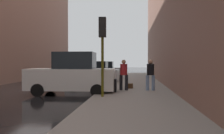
{
  "coord_description": "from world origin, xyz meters",
  "views": [
    {
      "loc": [
        5.9,
        -12.4,
        1.72
      ],
      "look_at": [
        4.22,
        4.65,
        1.34
      ],
      "focal_mm": 35.0,
      "sensor_mm": 36.0,
      "label": 1
    }
  ],
  "objects_px": {
    "pedestrian_in_red_jacket": "(124,73)",
    "duffel_bag": "(130,86)",
    "fire_hydrant": "(112,80)",
    "traffic_light": "(102,39)",
    "parked_gray_coupe": "(103,70)",
    "pedestrian_in_jeans": "(150,73)",
    "rolling_suitcase": "(113,85)",
    "parked_silver_sedan": "(94,73)",
    "parked_white_van": "(72,75)"
  },
  "relations": [
    {
      "from": "parked_white_van",
      "to": "traffic_light",
      "type": "bearing_deg",
      "value": -40.44
    },
    {
      "from": "fire_hydrant",
      "to": "duffel_bag",
      "type": "bearing_deg",
      "value": -54.49
    },
    {
      "from": "parked_white_van",
      "to": "fire_hydrant",
      "type": "bearing_deg",
      "value": 63.23
    },
    {
      "from": "pedestrian_in_red_jacket",
      "to": "rolling_suitcase",
      "type": "height_order",
      "value": "pedestrian_in_red_jacket"
    },
    {
      "from": "parked_gray_coupe",
      "to": "pedestrian_in_jeans",
      "type": "distance_m",
      "value": 11.39
    },
    {
      "from": "traffic_light",
      "to": "rolling_suitcase",
      "type": "xyz_separation_m",
      "value": [
        0.33,
        1.71,
        -2.27
      ]
    },
    {
      "from": "parked_white_van",
      "to": "parked_gray_coupe",
      "type": "xyz_separation_m",
      "value": [
        0.0,
        11.45,
        -0.18
      ]
    },
    {
      "from": "parked_white_van",
      "to": "parked_silver_sedan",
      "type": "relative_size",
      "value": 1.1
    },
    {
      "from": "pedestrian_in_red_jacket",
      "to": "duffel_bag",
      "type": "xyz_separation_m",
      "value": [
        0.36,
        0.97,
        -0.81
      ]
    },
    {
      "from": "traffic_light",
      "to": "pedestrian_in_jeans",
      "type": "bearing_deg",
      "value": 46.19
    },
    {
      "from": "fire_hydrant",
      "to": "rolling_suitcase",
      "type": "relative_size",
      "value": 0.68
    },
    {
      "from": "parked_white_van",
      "to": "pedestrian_in_red_jacket",
      "type": "relative_size",
      "value": 2.73
    },
    {
      "from": "parked_silver_sedan",
      "to": "rolling_suitcase",
      "type": "xyz_separation_m",
      "value": [
        2.18,
        -6.07,
        -0.36
      ]
    },
    {
      "from": "rolling_suitcase",
      "to": "duffel_bag",
      "type": "relative_size",
      "value": 2.36
    },
    {
      "from": "parked_white_van",
      "to": "traffic_light",
      "type": "height_order",
      "value": "traffic_light"
    },
    {
      "from": "parked_silver_sedan",
      "to": "duffel_bag",
      "type": "relative_size",
      "value": 9.62
    },
    {
      "from": "parked_gray_coupe",
      "to": "rolling_suitcase",
      "type": "distance_m",
      "value": 11.53
    },
    {
      "from": "pedestrian_in_red_jacket",
      "to": "rolling_suitcase",
      "type": "bearing_deg",
      "value": -127.28
    },
    {
      "from": "pedestrian_in_red_jacket",
      "to": "rolling_suitcase",
      "type": "relative_size",
      "value": 1.64
    },
    {
      "from": "parked_gray_coupe",
      "to": "traffic_light",
      "type": "bearing_deg",
      "value": -81.9
    },
    {
      "from": "rolling_suitcase",
      "to": "parked_silver_sedan",
      "type": "bearing_deg",
      "value": 109.78
    },
    {
      "from": "parked_gray_coupe",
      "to": "fire_hydrant",
      "type": "height_order",
      "value": "parked_gray_coupe"
    },
    {
      "from": "pedestrian_in_red_jacket",
      "to": "duffel_bag",
      "type": "height_order",
      "value": "pedestrian_in_red_jacket"
    },
    {
      "from": "parked_gray_coupe",
      "to": "rolling_suitcase",
      "type": "bearing_deg",
      "value": -79.08
    },
    {
      "from": "fire_hydrant",
      "to": "rolling_suitcase",
      "type": "bearing_deg",
      "value": -83.69
    },
    {
      "from": "parked_gray_coupe",
      "to": "pedestrian_in_jeans",
      "type": "height_order",
      "value": "pedestrian_in_jeans"
    },
    {
      "from": "duffel_bag",
      "to": "parked_silver_sedan",
      "type": "bearing_deg",
      "value": 124.88
    },
    {
      "from": "parked_gray_coupe",
      "to": "parked_silver_sedan",
      "type": "bearing_deg",
      "value": -90.0
    },
    {
      "from": "parked_white_van",
      "to": "pedestrian_in_red_jacket",
      "type": "xyz_separation_m",
      "value": [
        2.71,
        0.82,
        0.07
      ]
    },
    {
      "from": "parked_silver_sedan",
      "to": "pedestrian_in_red_jacket",
      "type": "xyz_separation_m",
      "value": [
        2.71,
        -5.38,
        0.26
      ]
    },
    {
      "from": "pedestrian_in_red_jacket",
      "to": "pedestrian_in_jeans",
      "type": "xyz_separation_m",
      "value": [
        1.49,
        0.04,
        0.0
      ]
    },
    {
      "from": "fire_hydrant",
      "to": "rolling_suitcase",
      "type": "xyz_separation_m",
      "value": [
        0.38,
        -3.44,
        -0.01
      ]
    },
    {
      "from": "traffic_light",
      "to": "rolling_suitcase",
      "type": "relative_size",
      "value": 3.46
    },
    {
      "from": "fire_hydrant",
      "to": "parked_gray_coupe",
      "type": "bearing_deg",
      "value": 102.9
    },
    {
      "from": "traffic_light",
      "to": "pedestrian_in_red_jacket",
      "type": "relative_size",
      "value": 2.11
    },
    {
      "from": "parked_silver_sedan",
      "to": "traffic_light",
      "type": "relative_size",
      "value": 1.18
    },
    {
      "from": "parked_silver_sedan",
      "to": "fire_hydrant",
      "type": "bearing_deg",
      "value": -55.54
    },
    {
      "from": "pedestrian_in_red_jacket",
      "to": "parked_silver_sedan",
      "type": "bearing_deg",
      "value": 116.77
    },
    {
      "from": "fire_hydrant",
      "to": "pedestrian_in_jeans",
      "type": "xyz_separation_m",
      "value": [
        2.39,
        -2.71,
        0.61
      ]
    },
    {
      "from": "rolling_suitcase",
      "to": "parked_gray_coupe",
      "type": "bearing_deg",
      "value": 100.92
    },
    {
      "from": "parked_white_van",
      "to": "duffel_bag",
      "type": "xyz_separation_m",
      "value": [
        3.07,
        1.8,
        -0.74
      ]
    },
    {
      "from": "parked_white_van",
      "to": "traffic_light",
      "type": "xyz_separation_m",
      "value": [
        1.85,
        -1.58,
        1.73
      ]
    },
    {
      "from": "pedestrian_in_red_jacket",
      "to": "parked_white_van",
      "type": "bearing_deg",
      "value": -163.1
    },
    {
      "from": "fire_hydrant",
      "to": "traffic_light",
      "type": "distance_m",
      "value": 5.63
    },
    {
      "from": "rolling_suitcase",
      "to": "duffel_bag",
      "type": "xyz_separation_m",
      "value": [
        0.89,
        1.67,
        -0.2
      ]
    },
    {
      "from": "traffic_light",
      "to": "pedestrian_in_red_jacket",
      "type": "xyz_separation_m",
      "value": [
        0.86,
        2.4,
        -1.65
      ]
    },
    {
      "from": "fire_hydrant",
      "to": "traffic_light",
      "type": "height_order",
      "value": "traffic_light"
    },
    {
      "from": "fire_hydrant",
      "to": "duffel_bag",
      "type": "xyz_separation_m",
      "value": [
        1.27,
        -1.78,
        -0.21
      ]
    },
    {
      "from": "traffic_light",
      "to": "parked_white_van",
      "type": "bearing_deg",
      "value": 139.56
    },
    {
      "from": "parked_gray_coupe",
      "to": "pedestrian_in_jeans",
      "type": "bearing_deg",
      "value": -68.36
    }
  ]
}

